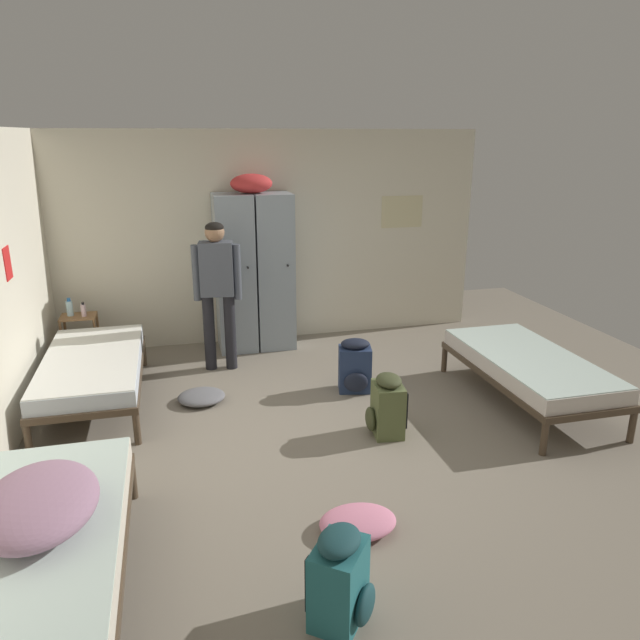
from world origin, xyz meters
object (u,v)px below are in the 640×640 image
Objects in this scene: bed_right at (529,366)px; lotion_bottle at (84,310)px; bed_left_front at (39,544)px; water_bottle at (70,308)px; backpack_olive at (387,406)px; clothes_pile_pink at (358,522)px; backpack_teal at (341,580)px; clothes_pile_grey at (201,397)px; person_traveler at (217,283)px; backpack_navy at (355,367)px; locker_bank at (254,269)px; bedding_heap at (38,503)px; bed_left_rear at (93,367)px; shelf_unit at (80,335)px.

bed_right is 4.72m from lotion_bottle.
water_bottle is at bearing 94.95° from bed_left_front.
lotion_bottle is 0.29× the size of backpack_olive.
backpack_olive is 1.06× the size of clothes_pile_pink.
clothes_pile_grey is at bearing 100.68° from backpack_teal.
clothes_pile_pink reaches higher than clothes_pile_grey.
water_bottle reaches higher than clothes_pile_grey.
backpack_olive reaches higher than bed_right.
backpack_teal is (1.73, -4.28, -0.38)m from lotion_bottle.
person_traveler reaches higher than backpack_navy.
lotion_bottle is 3.08m from backpack_navy.
bedding_heap is at bearing -114.11° from locker_bank.
backpack_navy is at bearing -7.21° from bed_left_rear.
shelf_unit is at bearing -14.04° from water_bottle.
bed_right is 11.82× the size of lotion_bottle.
bed_left_front is at bearing -137.30° from backpack_navy.
bed_right is at bearing 34.20° from clothes_pile_pink.
locker_bank is 0.79m from person_traveler.
clothes_pile_pink is (2.12, -3.62, -0.28)m from shelf_unit.
backpack_navy and backpack_olive have the same top height.
bed_right is 1.17× the size of person_traveler.
person_traveler reaches higher than water_bottle.
bed_left_front is 2.87m from backpack_olive.
clothes_pile_grey is at bearing 67.83° from bed_left_front.
bed_left_front is 3.45× the size of backpack_navy.
backpack_navy is at bearing -27.95° from shelf_unit.
clothes_pile_grey is at bearing 165.68° from bed_right.
bed_left_rear is 1.53m from person_traveler.
backpack_navy is (2.52, 2.32, -0.12)m from bed_left_front.
bed_left_rear is 2.62m from bedding_heap.
clothes_pile_grey is (-1.52, 1.05, -0.21)m from backpack_olive.
bed_right is at bearing 21.87° from bedding_heap.
clothes_pile_pink is (-2.17, -1.48, -0.32)m from bed_right.
lotion_bottle is (0.07, -0.04, 0.30)m from shelf_unit.
bed_left_front is 3.45× the size of backpack_teal.
shelf_unit is at bearing 153.48° from bed_right.
shelf_unit is at bearing 132.28° from clothes_pile_grey.
bed_left_rear is 9.43× the size of water_bottle.
bed_left_front is 2.31× the size of bedding_heap.
bed_left_rear is 3.45× the size of backpack_teal.
backpack_olive is at bearing -40.54° from water_bottle.
clothes_pile_grey is at bearing 67.94° from bedding_heap.
backpack_navy is 1.06× the size of clothes_pile_pink.
bed_right is (2.30, -2.24, -0.59)m from locker_bank.
backpack_navy is at bearing -27.60° from water_bottle.
backpack_olive is at bearing -41.37° from lotion_bottle.
bed_right is 2.31× the size of bedding_heap.
clothes_pile_pink is at bearing -60.23° from lotion_bottle.
backpack_olive reaches higher than clothes_pile_grey.
lotion_bottle reaches higher than backpack_teal.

